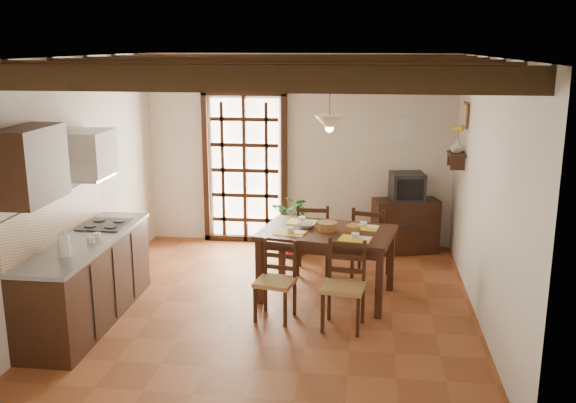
% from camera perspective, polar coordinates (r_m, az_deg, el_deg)
% --- Properties ---
extents(ground_plane, '(5.00, 5.00, 0.00)m').
position_cam_1_polar(ground_plane, '(7.45, -1.16, -9.34)').
color(ground_plane, brown).
extents(room_shell, '(4.52, 5.02, 2.81)m').
position_cam_1_polar(room_shell, '(6.93, -1.23, 4.58)').
color(room_shell, silver).
rests_on(room_shell, ground_plane).
extents(ceiling_beams, '(4.50, 4.34, 0.20)m').
position_cam_1_polar(ceiling_beams, '(6.85, -1.27, 11.81)').
color(ceiling_beams, black).
rests_on(ceiling_beams, room_shell).
extents(french_door, '(1.26, 0.11, 2.32)m').
position_cam_1_polar(french_door, '(9.55, -3.85, 3.25)').
color(french_door, white).
rests_on(french_door, ground_plane).
extents(kitchen_counter, '(0.64, 2.25, 1.38)m').
position_cam_1_polar(kitchen_counter, '(7.27, -17.42, -6.59)').
color(kitchen_counter, black).
rests_on(kitchen_counter, ground_plane).
extents(upper_cabinet, '(0.35, 0.80, 0.70)m').
position_cam_1_polar(upper_cabinet, '(6.37, -21.87, 3.04)').
color(upper_cabinet, black).
rests_on(upper_cabinet, room_shell).
extents(range_hood, '(0.38, 0.60, 0.54)m').
position_cam_1_polar(range_hood, '(7.48, -17.07, 4.02)').
color(range_hood, white).
rests_on(range_hood, room_shell).
extents(counter_items, '(0.50, 1.43, 0.25)m').
position_cam_1_polar(counter_items, '(7.20, -17.41, -2.72)').
color(counter_items, black).
rests_on(counter_items, kitchen_counter).
extents(dining_table, '(1.66, 1.23, 0.82)m').
position_cam_1_polar(dining_table, '(7.51, 3.50, -3.34)').
color(dining_table, '#351B11').
rests_on(dining_table, ground_plane).
extents(chair_near_left, '(0.47, 0.45, 0.86)m').
position_cam_1_polar(chair_near_left, '(7.05, -1.12, -8.33)').
color(chair_near_left, '#A57E46').
rests_on(chair_near_left, ground_plane).
extents(chair_near_right, '(0.48, 0.46, 0.93)m').
position_cam_1_polar(chair_near_right, '(6.86, 4.96, -8.85)').
color(chair_near_right, '#A57E46').
rests_on(chair_near_right, ground_plane).
extents(chair_far_left, '(0.45, 0.43, 0.94)m').
position_cam_1_polar(chair_far_left, '(8.44, 2.26, -4.36)').
color(chair_far_left, '#A57E46').
rests_on(chair_far_left, ground_plane).
extents(chair_far_right, '(0.53, 0.51, 0.95)m').
position_cam_1_polar(chair_far_right, '(8.28, 7.31, -4.80)').
color(chair_far_right, '#A57E46').
rests_on(chair_far_right, ground_plane).
extents(table_setting, '(1.10, 0.74, 0.10)m').
position_cam_1_polar(table_setting, '(7.45, 3.52, -1.81)').
color(table_setting, yellow).
rests_on(table_setting, dining_table).
extents(table_bowl, '(0.24, 0.24, 0.05)m').
position_cam_1_polar(table_bowl, '(7.58, 1.63, -2.10)').
color(table_bowl, white).
rests_on(table_bowl, dining_table).
extents(sideboard, '(0.98, 0.63, 0.77)m').
position_cam_1_polar(sideboard, '(9.37, 10.38, -2.13)').
color(sideboard, black).
rests_on(sideboard, ground_plane).
extents(crt_tv, '(0.52, 0.49, 0.39)m').
position_cam_1_polar(crt_tv, '(9.22, 10.54, 1.31)').
color(crt_tv, black).
rests_on(crt_tv, sideboard).
extents(fuse_box, '(0.25, 0.03, 0.32)m').
position_cam_1_polar(fuse_box, '(9.34, 10.22, 6.38)').
color(fuse_box, white).
rests_on(fuse_box, room_shell).
extents(plant_pot, '(0.33, 0.33, 0.20)m').
position_cam_1_polar(plant_pot, '(9.23, 0.65, -3.95)').
color(plant_pot, maroon).
rests_on(plant_pot, ground_plane).
extents(potted_plant, '(1.99, 1.86, 1.79)m').
position_cam_1_polar(potted_plant, '(9.10, 0.66, -1.19)').
color(potted_plant, '#144C19').
rests_on(potted_plant, ground_plane).
extents(wall_shelf, '(0.20, 0.42, 0.20)m').
position_cam_1_polar(wall_shelf, '(8.57, 14.72, 3.86)').
color(wall_shelf, black).
rests_on(wall_shelf, room_shell).
extents(shelf_vase, '(0.15, 0.15, 0.15)m').
position_cam_1_polar(shelf_vase, '(8.55, 14.78, 4.77)').
color(shelf_vase, '#B2BFB2').
rests_on(shelf_vase, wall_shelf).
extents(shelf_flowers, '(0.14, 0.14, 0.36)m').
position_cam_1_polar(shelf_flowers, '(8.52, 14.87, 6.15)').
color(shelf_flowers, yellow).
rests_on(shelf_flowers, shelf_vase).
extents(framed_picture, '(0.03, 0.32, 0.32)m').
position_cam_1_polar(framed_picture, '(8.51, 15.51, 7.41)').
color(framed_picture, brown).
rests_on(framed_picture, room_shell).
extents(pendant_lamp, '(0.36, 0.36, 0.84)m').
position_cam_1_polar(pendant_lamp, '(7.32, 3.71, 7.12)').
color(pendant_lamp, black).
rests_on(pendant_lamp, room_shell).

